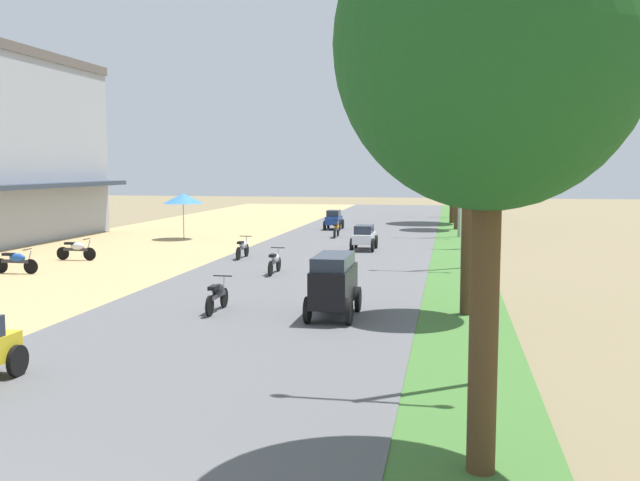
% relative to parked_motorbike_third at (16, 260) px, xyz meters
% --- Properties ---
extents(parked_motorbike_third, '(1.80, 0.54, 0.94)m').
position_rel_parked_motorbike_third_xyz_m(parked_motorbike_third, '(0.00, 0.00, 0.00)').
color(parked_motorbike_third, black).
rests_on(parked_motorbike_third, dirt_shoulder).
extents(parked_motorbike_fourth, '(1.80, 0.54, 0.94)m').
position_rel_parked_motorbike_third_xyz_m(parked_motorbike_fourth, '(0.25, 3.95, 0.00)').
color(parked_motorbike_fourth, black).
rests_on(parked_motorbike_fourth, dirt_shoulder).
extents(vendor_umbrella, '(2.20, 2.20, 2.52)m').
position_rel_parked_motorbike_third_xyz_m(vendor_umbrella, '(1.43, 13.36, 1.75)').
color(vendor_umbrella, '#99999E').
rests_on(vendor_umbrella, dirt_shoulder).
extents(median_tree_nearest, '(3.90, 3.90, 7.56)m').
position_rel_parked_motorbike_third_xyz_m(median_tree_nearest, '(16.39, -14.69, 4.96)').
color(median_tree_nearest, '#4C351E').
rests_on(median_tree_nearest, median_strip).
extents(median_tree_second, '(2.95, 2.95, 7.79)m').
position_rel_parked_motorbike_third_xyz_m(median_tree_second, '(16.43, -4.48, 5.34)').
color(median_tree_second, '#4C351E').
rests_on(median_tree_second, median_strip).
extents(median_tree_third, '(3.10, 3.10, 8.64)m').
position_rel_parked_motorbike_third_xyz_m(median_tree_third, '(16.37, 22.51, 6.61)').
color(median_tree_third, '#4C351E').
rests_on(median_tree_third, median_strip).
extents(median_tree_fourth, '(4.54, 4.54, 10.36)m').
position_rel_parked_motorbike_third_xyz_m(median_tree_fourth, '(16.09, 27.74, 7.58)').
color(median_tree_fourth, '#4C351E').
rests_on(median_tree_fourth, median_strip).
extents(streetlamp_near, '(3.16, 0.20, 7.27)m').
position_rel_parked_motorbike_third_xyz_m(streetlamp_near, '(16.45, -10.84, 3.73)').
color(streetlamp_near, gray).
rests_on(streetlamp_near, median_strip).
extents(streetlamp_mid, '(3.16, 0.20, 7.38)m').
position_rel_parked_motorbike_third_xyz_m(streetlamp_mid, '(16.45, 4.50, 3.78)').
color(streetlamp_mid, gray).
rests_on(streetlamp_mid, median_strip).
extents(streetlamp_far, '(3.16, 0.20, 7.74)m').
position_rel_parked_motorbike_third_xyz_m(streetlamp_far, '(16.45, 17.37, 3.97)').
color(streetlamp_far, gray).
rests_on(streetlamp_far, median_strip).
extents(streetlamp_farthest, '(3.16, 0.20, 8.34)m').
position_rel_parked_motorbike_third_xyz_m(streetlamp_farthest, '(16.45, 33.97, 4.28)').
color(streetlamp_farthest, gray).
rests_on(streetlamp_farthest, median_strip).
extents(utility_pole_near, '(1.80, 0.20, 9.46)m').
position_rel_parked_motorbike_third_xyz_m(utility_pole_near, '(18.38, 12.56, 4.37)').
color(utility_pole_near, brown).
rests_on(utility_pole_near, ground).
extents(car_van_black, '(1.19, 2.41, 1.67)m').
position_rel_parked_motorbike_third_xyz_m(car_van_black, '(12.96, -5.62, 0.47)').
color(car_van_black, black).
rests_on(car_van_black, road_strip).
extents(car_sedan_white, '(1.10, 2.26, 1.19)m').
position_rel_parked_motorbike_third_xyz_m(car_sedan_white, '(11.91, 9.78, 0.19)').
color(car_sedan_white, silver).
rests_on(car_sedan_white, road_strip).
extents(car_hatchback_blue, '(1.04, 2.00, 1.23)m').
position_rel_parked_motorbike_third_xyz_m(car_hatchback_blue, '(8.66, 20.69, 0.19)').
color(car_hatchback_blue, navy).
rests_on(car_hatchback_blue, road_strip).
extents(motorbike_ahead_second, '(0.54, 1.80, 0.94)m').
position_rel_parked_motorbike_third_xyz_m(motorbike_ahead_second, '(9.71, -5.49, 0.02)').
color(motorbike_ahead_second, black).
rests_on(motorbike_ahead_second, road_strip).
extents(motorbike_ahead_third, '(0.54, 1.80, 0.94)m').
position_rel_parked_motorbike_third_xyz_m(motorbike_ahead_third, '(9.56, 1.59, 0.02)').
color(motorbike_ahead_third, black).
rests_on(motorbike_ahead_third, road_strip).
extents(motorbike_ahead_fourth, '(0.54, 1.80, 0.94)m').
position_rel_parked_motorbike_third_xyz_m(motorbike_ahead_fourth, '(7.09, 5.72, 0.02)').
color(motorbike_ahead_fourth, black).
rests_on(motorbike_ahead_fourth, road_strip).
extents(motorbike_ahead_fifth, '(0.54, 1.80, 0.94)m').
position_rel_parked_motorbike_third_xyz_m(motorbike_ahead_fifth, '(9.63, 15.70, 0.02)').
color(motorbike_ahead_fifth, black).
rests_on(motorbike_ahead_fifth, road_strip).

